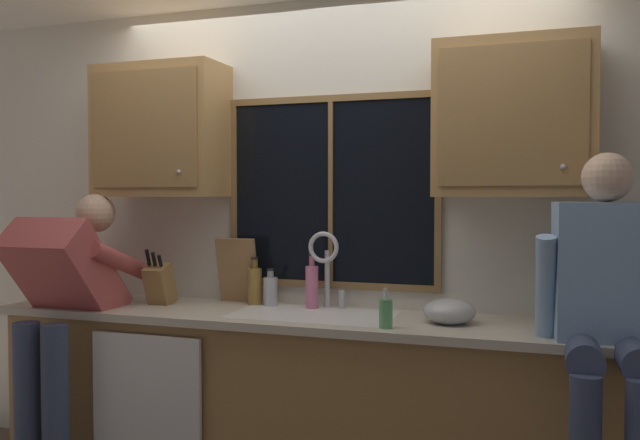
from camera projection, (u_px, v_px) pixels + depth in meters
The scene contains 23 objects.
back_wall at pixel (338, 238), 3.65m from camera, with size 5.69×0.12×2.55m, color silver.
window_glass at pixel (331, 192), 3.58m from camera, with size 1.10×0.02×0.95m, color black.
window_frame_top at pixel (331, 98), 3.55m from camera, with size 1.17×0.02×0.04m, color olive.
window_frame_bottom at pixel (331, 285), 3.59m from camera, with size 1.17×0.02×0.04m, color olive.
window_frame_left at pixel (234, 192), 3.76m from camera, with size 0.04×0.02×0.95m, color olive.
window_frame_right at pixel (438, 192), 3.39m from camera, with size 0.04×0.02×0.95m, color olive.
window_mullion_center at pixel (331, 192), 3.57m from camera, with size 0.02×0.02×0.95m, color olive.
lower_cabinet_run at pixel (317, 410), 3.35m from camera, with size 3.29×0.58×0.88m, color #A07744.
countertop at pixel (315, 319), 3.31m from camera, with size 3.35×0.62×0.04m, color beige.
dishwasher_front at pixel (146, 410), 3.30m from camera, with size 0.60×0.02×0.74m, color white.
upper_cabinet_left at pixel (161, 131), 3.72m from camera, with size 0.71×0.36×0.72m.
upper_cabinet_right at pixel (514, 119), 3.11m from camera, with size 0.71×0.36×0.72m.
sink at pixel (313, 334), 3.33m from camera, with size 0.80×0.46×0.21m.
faucet at pixel (326, 260), 3.48m from camera, with size 0.18×0.09×0.40m.
person_standing at pixel (63, 305), 3.46m from camera, with size 0.53×0.71×1.52m.
person_sitting_on_counter at pixel (608, 299), 2.64m from camera, with size 0.54×0.62×1.26m.
knife_block at pixel (160, 284), 3.63m from camera, with size 0.12×0.18×0.32m.
cutting_board at pixel (238, 271), 3.69m from camera, with size 0.23×0.02×0.36m, color #997047.
mixing_bowl at pixel (449, 311), 3.10m from camera, with size 0.24×0.24×0.12m, color #B7B7BC.
soap_dispenser at pixel (386, 313), 2.98m from camera, with size 0.06×0.07×0.18m.
bottle_green_glass at pixel (255, 285), 3.63m from camera, with size 0.07×0.07×0.26m.
bottle_tall_clear at pixel (270, 290), 3.59m from camera, with size 0.08×0.08×0.20m.
bottle_amber_small at pixel (312, 286), 3.50m from camera, with size 0.07×0.07×0.29m.
Camera 1 is at (1.09, -3.42, 1.51)m, focal length 37.93 mm.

